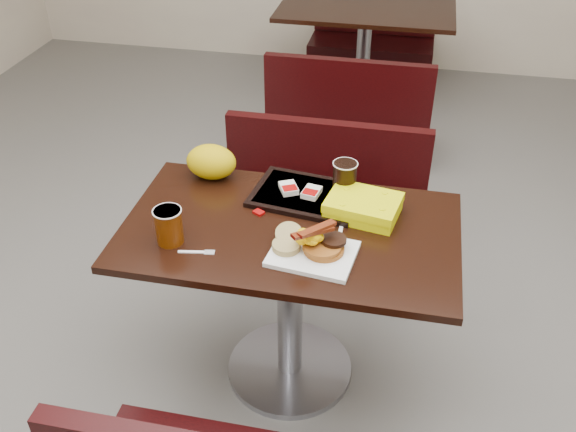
% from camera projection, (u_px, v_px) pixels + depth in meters
% --- Properties ---
extents(floor, '(6.00, 7.00, 0.01)m').
position_uv_depth(floor, '(290.00, 370.00, 2.72)').
color(floor, slate).
rests_on(floor, ground).
extents(table_near, '(1.20, 0.70, 0.75)m').
position_uv_depth(table_near, '(290.00, 305.00, 2.51)').
color(table_near, black).
rests_on(table_near, floor).
extents(bench_near_n, '(1.00, 0.46, 0.72)m').
position_uv_depth(bench_near_n, '(319.00, 209.00, 3.08)').
color(bench_near_n, black).
rests_on(bench_near_n, floor).
extents(table_far, '(1.20, 0.70, 0.75)m').
position_uv_depth(table_far, '(363.00, 60.00, 4.59)').
color(table_far, black).
rests_on(table_far, floor).
extents(bench_far_s, '(1.00, 0.46, 0.72)m').
position_uv_depth(bench_far_s, '(350.00, 104.00, 4.04)').
color(bench_far_s, black).
rests_on(bench_far_s, floor).
extents(bench_far_n, '(1.00, 0.46, 0.72)m').
position_uv_depth(bench_far_n, '(372.00, 30.00, 5.16)').
color(bench_far_n, black).
rests_on(bench_far_n, floor).
extents(platter, '(0.31, 0.25, 0.02)m').
position_uv_depth(platter, '(313.00, 254.00, 2.15)').
color(platter, white).
rests_on(platter, table_near).
extents(pancake_stack, '(0.17, 0.17, 0.03)m').
position_uv_depth(pancake_stack, '(324.00, 247.00, 2.15)').
color(pancake_stack, brown).
rests_on(pancake_stack, platter).
extents(sausage_patty, '(0.11, 0.11, 0.01)m').
position_uv_depth(sausage_patty, '(334.00, 240.00, 2.15)').
color(sausage_patty, black).
rests_on(sausage_patty, pancake_stack).
extents(scrambled_eggs, '(0.10, 0.09, 0.05)m').
position_uv_depth(scrambled_eggs, '(313.00, 238.00, 2.12)').
color(scrambled_eggs, '#F4E804').
rests_on(scrambled_eggs, pancake_stack).
extents(bacon_strips, '(0.16, 0.16, 0.01)m').
position_uv_depth(bacon_strips, '(313.00, 231.00, 2.09)').
color(bacon_strips, '#440405').
rests_on(bacon_strips, scrambled_eggs).
extents(muffin_bottom, '(0.12, 0.12, 0.02)m').
position_uv_depth(muffin_bottom, '(286.00, 246.00, 2.16)').
color(muffin_bottom, tan).
rests_on(muffin_bottom, platter).
extents(muffin_top, '(0.11, 0.11, 0.05)m').
position_uv_depth(muffin_top, '(289.00, 234.00, 2.19)').
color(muffin_top, tan).
rests_on(muffin_top, platter).
extents(coffee_cup_near, '(0.10, 0.10, 0.13)m').
position_uv_depth(coffee_cup_near, '(169.00, 226.00, 2.19)').
color(coffee_cup_near, '#7D3404').
rests_on(coffee_cup_near, table_near).
extents(fork, '(0.13, 0.04, 0.00)m').
position_uv_depth(fork, '(191.00, 252.00, 2.17)').
color(fork, white).
rests_on(fork, table_near).
extents(knife, '(0.02, 0.17, 0.00)m').
position_uv_depth(knife, '(339.00, 237.00, 2.24)').
color(knife, white).
rests_on(knife, table_near).
extents(condiment_ketchup, '(0.05, 0.04, 0.01)m').
position_uv_depth(condiment_ketchup, '(259.00, 212.00, 2.36)').
color(condiment_ketchup, '#8C0504').
rests_on(condiment_ketchup, table_near).
extents(tray, '(0.44, 0.34, 0.02)m').
position_uv_depth(tray, '(307.00, 195.00, 2.45)').
color(tray, black).
rests_on(tray, table_near).
extents(hashbrown_sleeve_left, '(0.09, 0.10, 0.02)m').
position_uv_depth(hashbrown_sleeve_left, '(289.00, 188.00, 2.45)').
color(hashbrown_sleeve_left, silver).
rests_on(hashbrown_sleeve_left, tray).
extents(hashbrown_sleeve_right, '(0.07, 0.09, 0.02)m').
position_uv_depth(hashbrown_sleeve_right, '(312.00, 192.00, 2.43)').
color(hashbrown_sleeve_right, silver).
rests_on(hashbrown_sleeve_right, tray).
extents(coffee_cup_far, '(0.11, 0.11, 0.12)m').
position_uv_depth(coffee_cup_far, '(345.00, 177.00, 2.42)').
color(coffee_cup_far, black).
rests_on(coffee_cup_far, tray).
extents(clamshell, '(0.29, 0.24, 0.07)m').
position_uv_depth(clamshell, '(363.00, 207.00, 2.34)').
color(clamshell, '#DDDD03').
rests_on(clamshell, table_near).
extents(paper_bag, '(0.21, 0.15, 0.14)m').
position_uv_depth(paper_bag, '(211.00, 162.00, 2.53)').
color(paper_bag, '#CA9E06').
rests_on(paper_bag, table_near).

